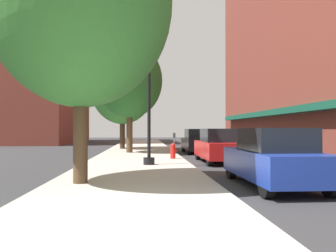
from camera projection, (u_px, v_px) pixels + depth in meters
ground_plane at (196, 153)px, 23.45m from camera, size 90.00×90.00×0.00m
sidewalk_slab at (139, 151)px, 24.16m from camera, size 4.80×50.00×0.12m
building_far_background at (53, 65)px, 41.44m from camera, size 6.80×18.00×19.36m
lamppost at (149, 93)px, 14.30m from camera, size 0.48×0.48×5.90m
fire_hydrant at (173, 151)px, 17.18m from camera, size 0.33×0.26×0.79m
parking_meter_near at (174, 141)px, 18.97m from camera, size 0.14×0.09×1.31m
tree_near at (81, 2)px, 9.40m from camera, size 5.17×5.17×8.07m
tree_mid at (122, 88)px, 26.19m from camera, size 5.01×5.01×7.68m
tree_far at (130, 81)px, 21.86m from camera, size 4.29×4.29×7.19m
car_blue at (273, 158)px, 9.45m from camera, size 1.80×4.30×1.66m
car_red at (219, 146)px, 16.30m from camera, size 1.80×4.30×1.66m
car_black at (197, 141)px, 22.95m from camera, size 1.80×4.30×1.66m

